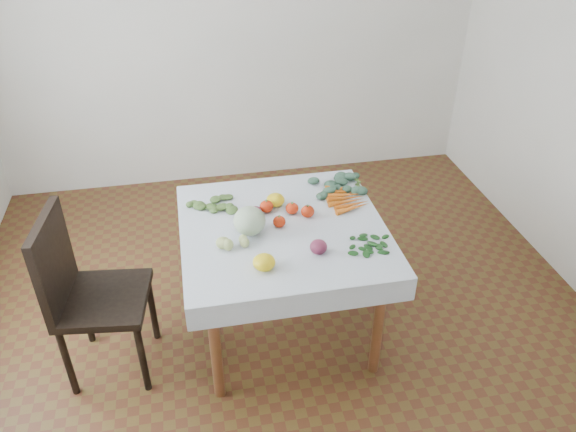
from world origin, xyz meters
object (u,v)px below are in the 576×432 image
heirloom_back (275,200)px  carrot_bunch (347,198)px  chair (83,287)px  table (283,242)px  cabbage (250,221)px

heirloom_back → carrot_bunch: 0.43m
chair → carrot_bunch: 1.55m
table → heirloom_back: size_ratio=9.33×
table → heirloom_back: 0.27m
table → carrot_bunch: bearing=24.8°
chair → cabbage: (0.90, 0.07, 0.25)m
chair → cabbage: bearing=4.7°
heirloom_back → carrot_bunch: heirloom_back is taller
cabbage → heirloom_back: cabbage is taller
table → chair: bearing=-175.0°
chair → carrot_bunch: bearing=10.9°
table → carrot_bunch: carrot_bunch is taller
chair → cabbage: chair is taller
carrot_bunch → heirloom_back: bearing=175.7°
heirloom_back → carrot_bunch: size_ratio=0.34×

